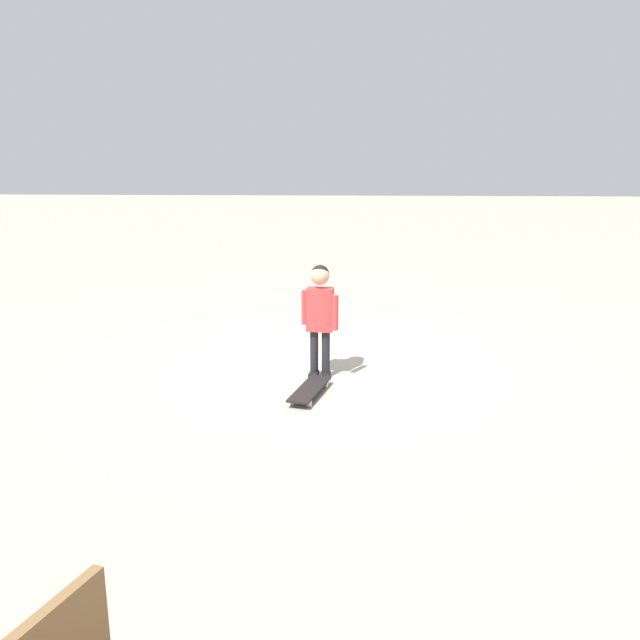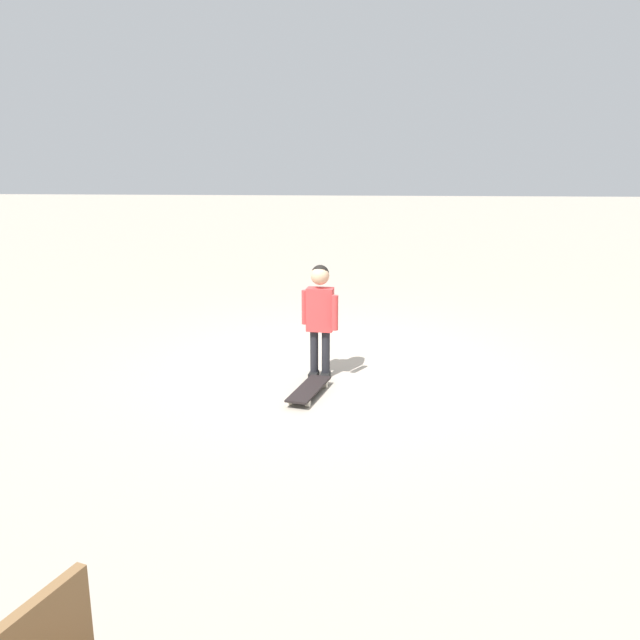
# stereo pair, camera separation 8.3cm
# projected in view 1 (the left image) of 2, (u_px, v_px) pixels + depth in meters

# --- Properties ---
(ground_plane) EXTENTS (50.00, 50.00, 0.00)m
(ground_plane) POSITION_uv_depth(u_px,v_px,m) (335.00, 366.00, 6.57)
(ground_plane) COLOR #9E9384
(child_person) EXTENTS (0.26, 0.35, 1.06)m
(child_person) POSITION_uv_depth(u_px,v_px,m) (320.00, 309.00, 6.10)
(child_person) COLOR black
(child_person) RESTS_ON ground
(skateboard) EXTENTS (0.71, 0.36, 0.07)m
(skateboard) POSITION_uv_depth(u_px,v_px,m) (310.00, 389.00, 5.76)
(skateboard) COLOR black
(skateboard) RESTS_ON ground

